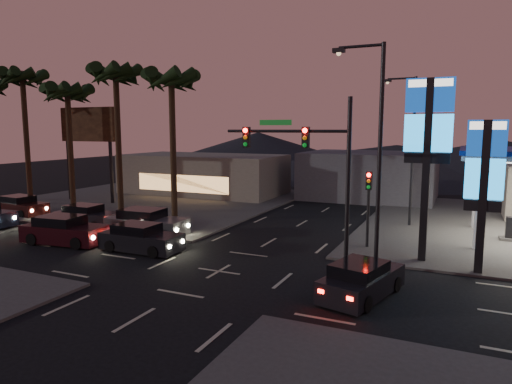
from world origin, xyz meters
The scene contains 25 objects.
ground centered at (0.00, 0.00, 0.00)m, with size 140.00×140.00×0.00m, color black.
corner_lot_nw centered at (-16.00, 16.00, 0.06)m, with size 24.00×24.00×0.12m, color #47443F.
pylon_sign_tall centered at (8.50, 5.50, 6.39)m, with size 2.20×0.35×9.00m.
pylon_sign_short centered at (11.00, 4.50, 4.66)m, with size 1.60×0.35×7.00m.
traffic_signal_mast centered at (3.76, 1.99, 5.23)m, with size 6.10×0.39×8.00m.
pedestal_signal centered at (5.50, 6.98, 2.92)m, with size 0.32×0.39×4.30m.
streetlight_near centered at (6.79, 1.00, 5.72)m, with size 2.14×0.25×10.00m.
streetlight_mid centered at (6.79, 14.00, 5.72)m, with size 2.14×0.25×10.00m.
streetlight_far centered at (6.79, 28.00, 5.72)m, with size 2.14×0.25×10.00m.
palm_a centered at (-9.00, 9.50, 9.43)m, with size 4.41×4.41×10.86m.
palm_b centered at (-14.00, 9.50, 9.97)m, with size 4.41×4.41×11.46m.
palm_c centered at (-19.00, 9.50, 8.88)m, with size 4.41×4.41×10.26m.
palm_d centered at (-24.00, 9.50, 10.15)m, with size 4.41×4.41×11.66m.
billboard centered at (-20.50, 13.00, 6.33)m, with size 6.00×0.30×8.50m.
building_far_west centered at (-14.00, 22.00, 2.00)m, with size 16.00×8.00×4.00m, color #726B5B.
building_far_mid centered at (2.00, 26.00, 2.20)m, with size 12.00×9.00×4.40m, color #4C4C51.
hill_left centered at (-25.00, 60.00, 3.00)m, with size 40.00×40.00×6.00m, color black.
hill_right centered at (15.00, 60.00, 2.50)m, with size 50.00×50.00×5.00m, color black.
hill_center centered at (0.00, 60.00, 2.00)m, with size 60.00×60.00×4.00m, color black.
car_lane_a_front centered at (-5.64, 1.41, 0.69)m, with size 4.61×1.99×1.49m.
car_lane_a_mid centered at (-10.73, 0.90, 0.75)m, with size 5.12×2.55×1.62m.
car_lane_b_front centered at (-7.65, 4.48, 0.78)m, with size 5.24×2.43×1.67m.
car_lane_b_mid centered at (-13.11, 5.01, 0.69)m, with size 4.61×2.11×1.48m.
car_lane_b_rear centered at (-20.87, 6.02, 0.69)m, with size 4.69×2.25×1.49m.
suv_station centered at (6.71, -0.50, 0.67)m, with size 2.83×4.63×1.45m.
Camera 1 is at (10.13, -18.00, 6.60)m, focal length 32.00 mm.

